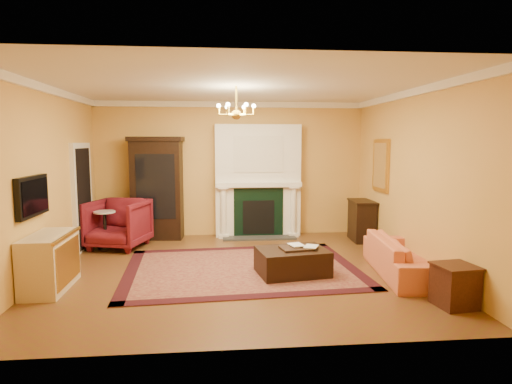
{
  "coord_description": "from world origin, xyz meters",
  "views": [
    {
      "loc": [
        -0.33,
        -6.92,
        2.12
      ],
      "look_at": [
        0.34,
        0.3,
        1.27
      ],
      "focal_mm": 30.0,
      "sensor_mm": 36.0,
      "label": 1
    }
  ],
  "objects": [
    {
      "name": "floor",
      "position": [
        0.0,
        0.0,
        -0.01
      ],
      "size": [
        6.0,
        5.5,
        0.02
      ],
      "primitive_type": "cube",
      "color": "brown",
      "rests_on": "ground"
    },
    {
      "name": "ceiling",
      "position": [
        0.0,
        0.0,
        3.01
      ],
      "size": [
        6.0,
        5.5,
        0.02
      ],
      "primitive_type": "cube",
      "color": "silver",
      "rests_on": "wall_back"
    },
    {
      "name": "wall_back",
      "position": [
        0.0,
        2.76,
        1.5
      ],
      "size": [
        6.0,
        0.02,
        3.0
      ],
      "primitive_type": "cube",
      "color": "#DDA34F",
      "rests_on": "floor"
    },
    {
      "name": "wall_front",
      "position": [
        0.0,
        -2.76,
        1.5
      ],
      "size": [
        6.0,
        0.02,
        3.0
      ],
      "primitive_type": "cube",
      "color": "#DDA34F",
      "rests_on": "floor"
    },
    {
      "name": "wall_left",
      "position": [
        -3.01,
        0.0,
        1.5
      ],
      "size": [
        0.02,
        5.5,
        3.0
      ],
      "primitive_type": "cube",
      "color": "#DDA34F",
      "rests_on": "floor"
    },
    {
      "name": "wall_right",
      "position": [
        3.01,
        0.0,
        1.5
      ],
      "size": [
        0.02,
        5.5,
        3.0
      ],
      "primitive_type": "cube",
      "color": "#DDA34F",
      "rests_on": "floor"
    },
    {
      "name": "fireplace",
      "position": [
        0.6,
        2.57,
        1.19
      ],
      "size": [
        1.9,
        0.7,
        2.5
      ],
      "color": "white",
      "rests_on": "wall_back"
    },
    {
      "name": "crown_molding",
      "position": [
        0.0,
        0.96,
        2.94
      ],
      "size": [
        6.0,
        5.5,
        0.12
      ],
      "color": "white",
      "rests_on": "ceiling"
    },
    {
      "name": "doorway",
      "position": [
        -2.95,
        1.7,
        1.05
      ],
      "size": [
        0.08,
        1.05,
        2.1
      ],
      "color": "silver",
      "rests_on": "wall_left"
    },
    {
      "name": "tv_panel",
      "position": [
        -2.95,
        -0.6,
        1.35
      ],
      "size": [
        0.09,
        0.95,
        0.58
      ],
      "color": "black",
      "rests_on": "wall_left"
    },
    {
      "name": "gilt_mirror",
      "position": [
        2.97,
        1.4,
        1.65
      ],
      "size": [
        0.06,
        0.76,
        1.05
      ],
      "color": "gold",
      "rests_on": "wall_right"
    },
    {
      "name": "chandelier",
      "position": [
        -0.0,
        0.0,
        2.61
      ],
      "size": [
        0.63,
        0.55,
        0.53
      ],
      "color": "gold",
      "rests_on": "ceiling"
    },
    {
      "name": "oriental_rug",
      "position": [
        0.08,
        0.05,
        0.01
      ],
      "size": [
        4.01,
        3.11,
        0.02
      ],
      "primitive_type": "cube",
      "rotation": [
        0.0,
        0.0,
        0.06
      ],
      "color": "#4F1118",
      "rests_on": "floor"
    },
    {
      "name": "china_cabinet",
      "position": [
        -1.61,
        2.49,
        1.07
      ],
      "size": [
        1.1,
        0.56,
        2.13
      ],
      "primitive_type": "cube",
      "rotation": [
        0.0,
        0.0,
        -0.08
      ],
      "color": "black",
      "rests_on": "floor"
    },
    {
      "name": "wingback_armchair",
      "position": [
        -2.3,
        1.71,
        0.54
      ],
      "size": [
        1.27,
        1.22,
        1.07
      ],
      "primitive_type": "imported",
      "rotation": [
        0.0,
        0.0,
        -0.27
      ],
      "color": "maroon",
      "rests_on": "floor"
    },
    {
      "name": "pedestal_table",
      "position": [
        -2.55,
        1.69,
        0.44
      ],
      "size": [
        0.42,
        0.42,
        0.75
      ],
      "color": "black",
      "rests_on": "floor"
    },
    {
      "name": "commode",
      "position": [
        -2.73,
        -0.69,
        0.4
      ],
      "size": [
        0.52,
        1.09,
        0.81
      ],
      "primitive_type": "cube",
      "rotation": [
        0.0,
        0.0,
        0.01
      ],
      "color": "beige",
      "rests_on": "floor"
    },
    {
      "name": "coral_sofa",
      "position": [
        2.63,
        -0.5,
        0.4
      ],
      "size": [
        0.81,
        2.08,
        0.79
      ],
      "primitive_type": "imported",
      "rotation": [
        0.0,
        0.0,
        1.46
      ],
      "color": "#CE6D41",
      "rests_on": "floor"
    },
    {
      "name": "end_table",
      "position": [
        2.72,
        -1.85,
        0.26
      ],
      "size": [
        0.5,
        0.5,
        0.52
      ],
      "primitive_type": "cube",
      "rotation": [
        0.0,
        0.0,
        0.12
      ],
      "color": "#3B1A10",
      "rests_on": "floor"
    },
    {
      "name": "console_table",
      "position": [
        2.78,
        1.88,
        0.42
      ],
      "size": [
        0.48,
        0.78,
        0.84
      ],
      "primitive_type": "cube",
      "rotation": [
        0.0,
        0.0,
        -0.06
      ],
      "color": "black",
      "rests_on": "floor"
    },
    {
      "name": "leather_ottoman",
      "position": [
        0.87,
        -0.34,
        0.22
      ],
      "size": [
        1.19,
        0.94,
        0.4
      ],
      "primitive_type": "cube",
      "rotation": [
        0.0,
        0.0,
        0.16
      ],
      "color": "black",
      "rests_on": "oriental_rug"
    },
    {
      "name": "ottoman_tray",
      "position": [
        0.92,
        -0.35,
        0.43
      ],
      "size": [
        0.53,
        0.45,
        0.03
      ],
      "primitive_type": "cube",
      "rotation": [
        0.0,
        0.0,
        0.17
      ],
      "color": "black",
      "rests_on": "leather_ottoman"
    },
    {
      "name": "book_a",
      "position": [
        0.85,
        -0.28,
        0.59
      ],
      "size": [
        0.21,
        0.08,
        0.28
      ],
      "primitive_type": "imported",
      "rotation": [
        0.0,
        0.0,
        0.25
      ],
      "color": "gray",
      "rests_on": "ottoman_tray"
    },
    {
      "name": "book_b",
      "position": [
        1.07,
        -0.33,
        0.59
      ],
      "size": [
        0.19,
        0.1,
        0.27
      ],
      "primitive_type": "imported",
      "rotation": [
        0.0,
        0.0,
        -0.43
      ],
      "color": "gray",
      "rests_on": "ottoman_tray"
    },
    {
      "name": "topiary_left",
      "position": [
        0.01,
        2.53,
        1.47
      ],
      "size": [
        0.17,
        0.17,
        0.45
      ],
      "color": "tan",
      "rests_on": "fireplace"
    },
    {
      "name": "topiary_right",
      "position": [
        1.18,
        2.53,
        1.46
      ],
      "size": [
        0.16,
        0.16,
        0.42
      ],
      "color": "tan",
      "rests_on": "fireplace"
    }
  ]
}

